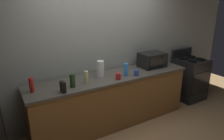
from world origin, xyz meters
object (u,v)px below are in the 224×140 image
at_px(microwave, 152,60).
at_px(bottle_vinegar, 86,77).
at_px(paper_towel_roll, 101,69).
at_px(bottle_hot_sauce, 31,85).
at_px(cordless_phone, 63,87).
at_px(bottle_spray_cleaner, 126,70).
at_px(stove_range, 189,78).
at_px(mug_red, 118,76).
at_px(bottle_wine, 72,81).
at_px(bottle_olive_oil, 165,59).
at_px(mug_blue, 136,73).

bearing_deg(microwave, bottle_vinegar, -175.09).
relative_size(paper_towel_roll, bottle_hot_sauce, 1.32).
height_order(microwave, paper_towel_roll, same).
bearing_deg(cordless_phone, bottle_spray_cleaner, 0.66).
xyz_separation_m(microwave, bottle_vinegar, (-1.41, -0.12, -0.04)).
xyz_separation_m(stove_range, mug_red, (-2.00, -0.19, 0.49)).
bearing_deg(mug_red, bottle_vinegar, 166.66).
height_order(cordless_phone, bottle_hot_sauce, bottle_hot_sauce).
relative_size(bottle_vinegar, bottle_wine, 0.93).
distance_m(paper_towel_roll, bottle_olive_oil, 1.45).
bearing_deg(stove_range, microwave, 177.47).
xyz_separation_m(bottle_olive_oil, mug_red, (-1.26, -0.26, -0.04)).
bearing_deg(stove_range, cordless_phone, -175.64).
height_order(bottle_vinegar, bottle_hot_sauce, bottle_hot_sauce).
relative_size(paper_towel_roll, mug_red, 2.72).
height_order(bottle_olive_oil, mug_blue, bottle_olive_oil).
bearing_deg(mug_red, microwave, 14.74).
relative_size(bottle_hot_sauce, mug_red, 2.06).
xyz_separation_m(cordless_phone, mug_blue, (1.26, 0.02, -0.02)).
height_order(bottle_hot_sauce, mug_red, bottle_hot_sauce).
bearing_deg(bottle_hot_sauce, bottle_wine, -12.13).
distance_m(cordless_phone, bottle_olive_oil, 2.19).
bearing_deg(microwave, mug_red, -165.26).
height_order(microwave, bottle_wine, microwave).
distance_m(cordless_phone, bottle_spray_cleaner, 1.12).
bearing_deg(microwave, cordless_phone, -171.58).
distance_m(bottle_hot_sauce, mug_blue, 1.64).
distance_m(microwave, mug_blue, 0.62).
bearing_deg(bottle_olive_oil, cordless_phone, -172.29).
distance_m(microwave, mug_red, 0.95).
distance_m(bottle_vinegar, bottle_spray_cleaner, 0.70).
distance_m(bottle_wine, bottle_olive_oil, 2.01).
bearing_deg(microwave, paper_towel_roll, 179.89).
distance_m(microwave, cordless_phone, 1.84).
height_order(paper_towel_roll, bottle_wine, paper_towel_roll).
relative_size(paper_towel_roll, bottle_wine, 1.36).
bearing_deg(paper_towel_roll, bottle_spray_cleaner, -22.36).
bearing_deg(microwave, bottle_hot_sauce, -178.56).
height_order(bottle_spray_cleaner, bottle_olive_oil, bottle_spray_cleaner).
bearing_deg(microwave, bottle_olive_oil, 4.01).
bearing_deg(bottle_hot_sauce, bottle_vinegar, -4.85).
relative_size(microwave, mug_blue, 4.72).
bearing_deg(bottle_spray_cleaner, cordless_phone, -174.31).
xyz_separation_m(paper_towel_roll, mug_blue, (0.54, -0.26, -0.08)).
relative_size(cordless_phone, bottle_vinegar, 0.81).
xyz_separation_m(bottle_wine, bottle_hot_sauce, (-0.54, 0.12, 0.00)).
xyz_separation_m(bottle_wine, bottle_olive_oil, (2.00, 0.20, -0.01)).
height_order(bottle_vinegar, bottle_wine, bottle_wine).
bearing_deg(bottle_olive_oil, bottle_vinegar, -175.27).
bearing_deg(bottle_wine, bottle_vinegar, 11.91).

